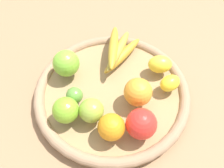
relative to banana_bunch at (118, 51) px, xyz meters
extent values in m
plane|color=#926E4C|center=(0.02, -0.12, -0.07)|extent=(2.40, 2.40, 0.00)
cylinder|color=#9A7C51|center=(0.02, -0.12, -0.06)|extent=(0.44, 0.44, 0.03)
torus|color=#9B7859|center=(0.02, -0.12, -0.04)|extent=(0.46, 0.46, 0.03)
ellipsoid|color=#B88C28|center=(0.02, 0.00, -0.01)|extent=(0.08, 0.18, 0.03)
ellipsoid|color=#AD9036|center=(0.00, 0.00, 0.00)|extent=(0.03, 0.19, 0.03)
ellipsoid|color=#B49328|center=(-0.02, 0.00, 0.01)|extent=(0.08, 0.19, 0.03)
sphere|color=orange|center=(0.10, -0.14, 0.01)|extent=(0.11, 0.11, 0.08)
sphere|color=#5A9036|center=(-0.06, -0.20, 0.00)|extent=(0.07, 0.07, 0.05)
ellipsoid|color=yellow|center=(0.14, -0.01, 0.00)|extent=(0.09, 0.07, 0.05)
ellipsoid|color=yellow|center=(0.18, -0.07, 0.00)|extent=(0.07, 0.08, 0.05)
sphere|color=#8FAD38|center=(0.01, -0.23, 0.01)|extent=(0.09, 0.09, 0.07)
sphere|color=red|center=(0.14, -0.23, 0.01)|extent=(0.11, 0.11, 0.08)
sphere|color=#77BB32|center=(-0.12, -0.11, 0.01)|extent=(0.11, 0.11, 0.08)
sphere|color=orange|center=(0.07, -0.26, 0.01)|extent=(0.08, 0.08, 0.07)
sphere|color=#79B329|center=(-0.06, -0.25, 0.01)|extent=(0.09, 0.09, 0.07)
camera|label=1|loc=(0.16, -0.50, 0.54)|focal=37.99mm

